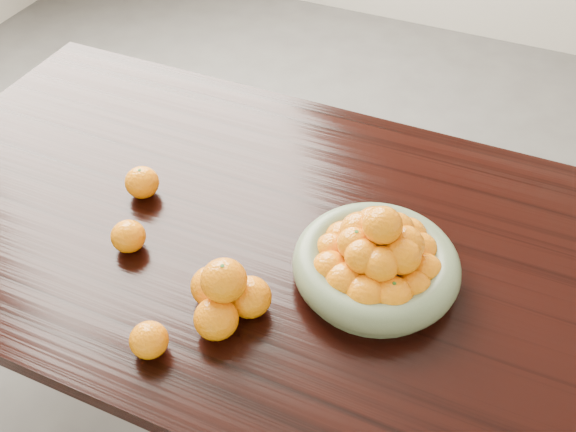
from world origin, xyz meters
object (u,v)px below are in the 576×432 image
at_px(dining_table, 301,266).
at_px(loose_orange_0, 142,182).
at_px(fruit_bowl, 377,259).
at_px(orange_pyramid, 226,295).

xyz_separation_m(dining_table, loose_orange_0, (-0.39, -0.01, 0.13)).
relative_size(fruit_bowl, orange_pyramid, 2.06).
distance_m(orange_pyramid, loose_orange_0, 0.41).
bearing_deg(dining_table, loose_orange_0, -178.14).
bearing_deg(loose_orange_0, fruit_bowl, -2.64).
height_order(dining_table, loose_orange_0, loose_orange_0).
height_order(orange_pyramid, loose_orange_0, orange_pyramid).
xyz_separation_m(orange_pyramid, loose_orange_0, (-0.34, 0.23, -0.02)).
bearing_deg(orange_pyramid, dining_table, 77.22).
bearing_deg(dining_table, fruit_bowl, -12.31).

